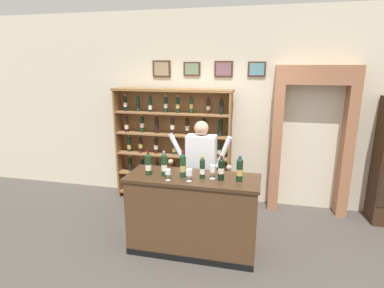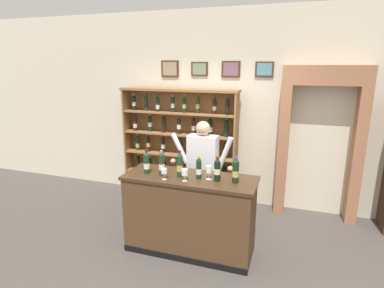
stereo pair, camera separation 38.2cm
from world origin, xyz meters
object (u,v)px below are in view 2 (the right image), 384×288
object	(u,v)px
tasting_counter	(190,214)
tasting_bottle_prosecco	(162,164)
tasting_bottle_vin_santo	(180,165)
tasting_bottle_chianti	(199,168)
wine_glass_left	(164,172)
shopkeeper	(203,163)
wine_glass_spare	(185,173)
wine_glass_right	(209,170)
tasting_bottle_brunello	(217,170)
tasting_bottle_grappa	(147,163)
wine_shelf	(180,142)
tasting_bottle_rosso	(236,171)

from	to	relation	value
tasting_counter	tasting_bottle_prosecco	world-z (taller)	tasting_bottle_prosecco
tasting_bottle_vin_santo	tasting_bottle_chianti	distance (m)	0.24
tasting_bottle_prosecco	wine_glass_left	world-z (taller)	tasting_bottle_prosecco
shopkeeper	tasting_bottle_vin_santo	size ratio (longest dim) A/B	4.77
tasting_bottle_chianti	wine_glass_spare	distance (m)	0.19
wine_glass_right	wine_glass_left	world-z (taller)	wine_glass_right
shopkeeper	wine_glass_right	distance (m)	0.74
tasting_bottle_prosecco	tasting_bottle_brunello	xyz separation A→B (m)	(0.71, 0.03, -0.01)
tasting_bottle_brunello	wine_glass_left	xyz separation A→B (m)	(-0.62, -0.16, -0.04)
wine_glass_left	wine_glass_spare	distance (m)	0.25
tasting_bottle_grappa	wine_glass_right	world-z (taller)	tasting_bottle_grappa
tasting_bottle_grappa	tasting_bottle_chianti	xyz separation A→B (m)	(0.68, 0.03, -0.01)
wine_glass_right	wine_glass_left	distance (m)	0.54
tasting_bottle_brunello	wine_glass_left	world-z (taller)	tasting_bottle_brunello
wine_shelf	tasting_bottle_prosecco	world-z (taller)	wine_shelf
wine_shelf	tasting_bottle_vin_santo	distance (m)	1.65
wine_glass_left	shopkeeper	bearing A→B (deg)	74.62
tasting_counter	tasting_bottle_chianti	bearing A→B (deg)	-9.44
tasting_bottle_grappa	tasting_bottle_brunello	world-z (taller)	tasting_bottle_grappa
tasting_bottle_grappa	wine_glass_spare	size ratio (longest dim) A/B	2.13
tasting_bottle_grappa	tasting_bottle_prosecco	world-z (taller)	tasting_bottle_prosecco
tasting_bottle_brunello	wine_glass_right	distance (m)	0.11
tasting_bottle_prosecco	wine_glass_left	bearing A→B (deg)	-55.90
tasting_bottle_vin_santo	tasting_bottle_prosecco	bearing A→B (deg)	-177.22
wine_shelf	shopkeeper	bearing A→B (deg)	-51.24
tasting_bottle_prosecco	tasting_bottle_chianti	xyz separation A→B (m)	(0.47, 0.03, -0.02)
wine_glass_spare	tasting_bottle_vin_santo	bearing A→B (deg)	132.09
tasting_counter	tasting_bottle_vin_santo	xyz separation A→B (m)	(-0.11, -0.04, 0.66)
wine_shelf	tasting_bottle_prosecco	size ratio (longest dim) A/B	6.45
wine_shelf	tasting_bottle_rosso	bearing A→B (deg)	-49.75
wine_shelf	wine_glass_right	xyz separation A→B (m)	(0.96, -1.51, 0.09)
shopkeeper	wine_glass_spare	size ratio (longest dim) A/B	10.72
tasting_bottle_chianti	tasting_bottle_rosso	distance (m)	0.45
tasting_counter	tasting_bottle_rosso	bearing A→B (deg)	-1.36
tasting_bottle_prosecco	tasting_bottle_vin_santo	xyz separation A→B (m)	(0.24, 0.01, 0.00)
tasting_bottle_grappa	wine_glass_left	bearing A→B (deg)	-23.75
tasting_counter	tasting_bottle_brunello	xyz separation A→B (m)	(0.36, -0.03, 0.65)
tasting_bottle_brunello	wine_glass_spare	distance (m)	0.39
tasting_bottle_grappa	wine_shelf	bearing A→B (deg)	95.43
wine_glass_right	tasting_bottle_grappa	bearing A→B (deg)	-177.11
tasting_bottle_prosecco	wine_glass_right	world-z (taller)	tasting_bottle_prosecco
tasting_bottle_brunello	tasting_bottle_prosecco	bearing A→B (deg)	-177.96
tasting_bottle_chianti	tasting_bottle_rosso	bearing A→B (deg)	0.92
wine_shelf	shopkeeper	size ratio (longest dim) A/B	1.28
wine_shelf	tasting_counter	xyz separation A→B (m)	(0.71, -1.50, -0.54)
tasting_bottle_vin_santo	wine_glass_left	size ratio (longest dim) A/B	2.47
tasting_bottle_prosecco	shopkeeper	bearing A→B (deg)	65.52
shopkeeper	tasting_bottle_brunello	world-z (taller)	shopkeeper
tasting_bottle_prosecco	tasting_bottle_chianti	world-z (taller)	tasting_bottle_prosecco
wine_shelf	shopkeeper	distance (m)	1.08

